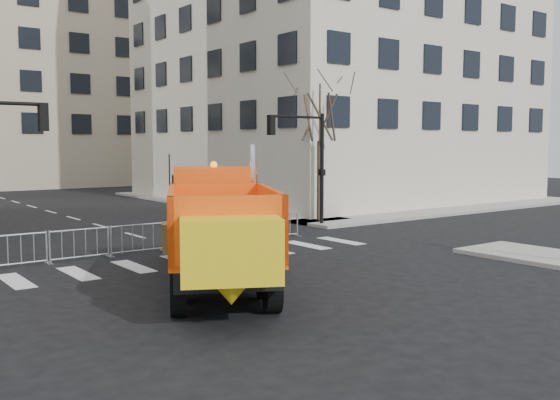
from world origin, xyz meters
TOP-DOWN VIEW (x-y plane):
  - ground at (0.00, 0.00)m, footprint 120.00×120.00m
  - sidewalk_back at (0.00, 8.50)m, footprint 64.00×5.00m
  - traffic_light_right at (8.50, 9.50)m, footprint 0.18×0.18m
  - crowd_barriers at (-0.75, 7.60)m, footprint 12.60×0.60m
  - street_tree at (9.20, 10.50)m, footprint 3.00×3.00m
  - plow_truck at (-2.38, 1.02)m, footprint 7.04×10.18m
  - cop_a at (0.07, 4.80)m, footprint 0.65×0.46m
  - cop_b at (-1.03, 5.01)m, footprint 1.14×0.97m
  - cop_c at (-0.79, 6.00)m, footprint 0.98×1.08m
  - newspaper_box at (5.62, 9.56)m, footprint 0.53×0.49m

SIDE VIEW (x-z plane):
  - ground at x=0.00m, z-range 0.00..0.00m
  - sidewalk_back at x=0.00m, z-range 0.00..0.15m
  - crowd_barriers at x=-0.75m, z-range 0.00..1.10m
  - newspaper_box at x=5.62m, z-range 0.15..1.25m
  - cop_a at x=0.07m, z-range 0.00..1.69m
  - cop_c at x=-0.79m, z-range 0.00..1.77m
  - cop_b at x=-1.03m, z-range 0.00..2.06m
  - plow_truck at x=-2.38m, z-range -0.22..3.70m
  - traffic_light_right at x=8.50m, z-range 0.00..5.40m
  - street_tree at x=9.20m, z-range 0.00..7.50m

